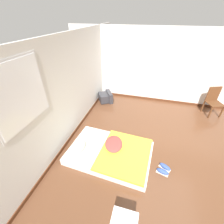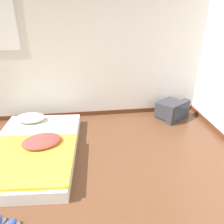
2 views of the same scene
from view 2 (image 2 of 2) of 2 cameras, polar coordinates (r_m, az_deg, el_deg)
The scene contains 3 objects.
wall_back at distance 4.20m, azimuth -13.82°, elevation 14.92°, with size 7.84×0.08×2.60m.
mattress_bed at distance 3.55m, azimuth -20.00°, elevation -8.95°, with size 1.42×2.03×0.32m.
crt_tv at distance 4.53m, azimuth 15.43°, elevation 0.59°, with size 0.69×0.67×0.38m.
Camera 2 is at (0.42, -1.34, 2.07)m, focal length 35.00 mm.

